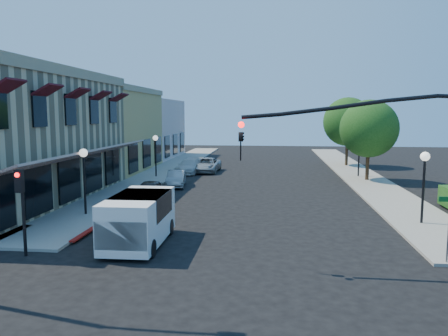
# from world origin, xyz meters

# --- Properties ---
(ground) EXTENTS (120.00, 120.00, 0.00)m
(ground) POSITION_xyz_m (0.00, 0.00, 0.00)
(ground) COLOR black
(ground) RESTS_ON ground
(sidewalk_left) EXTENTS (3.50, 50.00, 0.12)m
(sidewalk_left) POSITION_xyz_m (-8.75, 27.00, 0.06)
(sidewalk_left) COLOR gray
(sidewalk_left) RESTS_ON ground
(sidewalk_right) EXTENTS (3.50, 50.00, 0.12)m
(sidewalk_right) POSITION_xyz_m (8.75, 27.00, 0.06)
(sidewalk_right) COLOR gray
(sidewalk_right) RESTS_ON ground
(curb_red_strip) EXTENTS (0.25, 10.00, 0.06)m
(curb_red_strip) POSITION_xyz_m (-6.90, 8.00, 0.00)
(curb_red_strip) COLOR maroon
(curb_red_strip) RESTS_ON ground
(yellow_stucco_building) EXTENTS (10.00, 12.00, 7.60)m
(yellow_stucco_building) POSITION_xyz_m (-15.50, 26.00, 3.80)
(yellow_stucco_building) COLOR tan
(yellow_stucco_building) RESTS_ON ground
(pink_stucco_building) EXTENTS (10.00, 12.00, 7.00)m
(pink_stucco_building) POSITION_xyz_m (-15.50, 38.00, 3.50)
(pink_stucco_building) COLOR beige
(pink_stucco_building) RESTS_ON ground
(street_tree_a) EXTENTS (4.56, 4.56, 6.48)m
(street_tree_a) POSITION_xyz_m (8.80, 22.00, 4.19)
(street_tree_a) COLOR black
(street_tree_a) RESTS_ON ground
(street_tree_b) EXTENTS (4.94, 4.94, 7.02)m
(street_tree_b) POSITION_xyz_m (8.80, 32.00, 4.54)
(street_tree_b) COLOR black
(street_tree_b) RESTS_ON ground
(signal_mast_arm) EXTENTS (8.01, 0.39, 6.00)m
(signal_mast_arm) POSITION_xyz_m (5.86, 1.50, 4.09)
(signal_mast_arm) COLOR black
(signal_mast_arm) RESTS_ON ground
(secondary_signal) EXTENTS (0.28, 0.42, 3.32)m
(secondary_signal) POSITION_xyz_m (-8.00, 1.41, 2.32)
(secondary_signal) COLOR black
(secondary_signal) RESTS_ON ground
(lamppost_left_near) EXTENTS (0.44, 0.44, 3.57)m
(lamppost_left_near) POSITION_xyz_m (-8.50, 8.00, 2.74)
(lamppost_left_near) COLOR black
(lamppost_left_near) RESTS_ON ground
(lamppost_left_far) EXTENTS (0.44, 0.44, 3.57)m
(lamppost_left_far) POSITION_xyz_m (-8.50, 22.00, 2.74)
(lamppost_left_far) COLOR black
(lamppost_left_far) RESTS_ON ground
(lamppost_right_near) EXTENTS (0.44, 0.44, 3.57)m
(lamppost_right_near) POSITION_xyz_m (8.50, 8.00, 2.74)
(lamppost_right_near) COLOR black
(lamppost_right_near) RESTS_ON ground
(lamppost_right_far) EXTENTS (0.44, 0.44, 3.57)m
(lamppost_right_far) POSITION_xyz_m (8.50, 24.00, 2.74)
(lamppost_right_far) COLOR black
(lamppost_right_far) RESTS_ON ground
(white_van) EXTENTS (2.14, 4.70, 2.07)m
(white_van) POSITION_xyz_m (-4.14, 3.36, 1.20)
(white_van) COLOR white
(white_van) RESTS_ON ground
(parked_car_a) EXTENTS (1.85, 3.89, 1.28)m
(parked_car_a) POSITION_xyz_m (-6.20, 12.00, 0.64)
(parked_car_a) COLOR black
(parked_car_a) RESTS_ON ground
(parked_car_b) EXTENTS (1.71, 3.70, 1.18)m
(parked_car_b) POSITION_xyz_m (-5.81, 17.74, 0.59)
(parked_car_b) COLOR gray
(parked_car_b) RESTS_ON ground
(parked_car_c) EXTENTS (2.18, 4.60, 1.30)m
(parked_car_c) POSITION_xyz_m (-6.20, 25.00, 0.65)
(parked_car_c) COLOR silver
(parked_car_c) RESTS_ON ground
(parked_car_d) EXTENTS (2.35, 4.79, 1.31)m
(parked_car_d) POSITION_xyz_m (-4.80, 26.00, 0.66)
(parked_car_d) COLOR #9B9EA0
(parked_car_d) RESTS_ON ground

